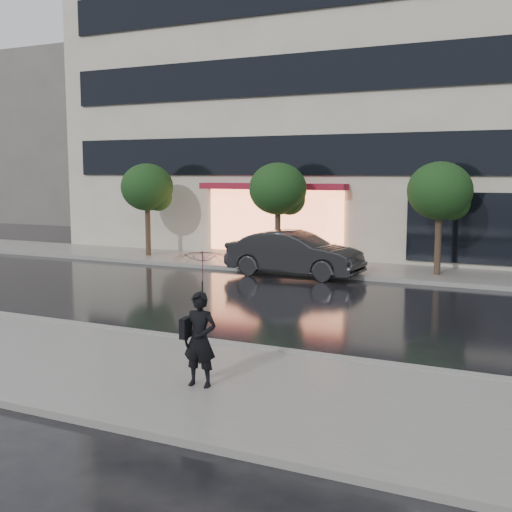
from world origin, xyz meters
The scene contains 12 objects.
ground centered at (0.00, 0.00, 0.00)m, with size 120.00×120.00×0.00m, color black.
sidewalk_near centered at (0.00, -3.25, 0.06)m, with size 60.00×4.50×0.12m, color slate.
sidewalk_far centered at (0.00, 10.25, 0.06)m, with size 60.00×3.50×0.12m, color slate.
curb_near centered at (0.00, -1.00, 0.07)m, with size 60.00×0.25×0.14m, color gray.
curb_far centered at (0.00, 8.50, 0.07)m, with size 60.00×0.25×0.14m, color gray.
office_building centered at (0.00, 17.97, 9.00)m, with size 30.00×12.76×18.00m.
bg_building_left centered at (-28.00, 26.00, 6.00)m, with size 14.00×10.00×12.00m, color #59544F.
tree_far_west centered at (-8.94, 10.03, 2.92)m, with size 2.20×2.20×3.99m.
tree_mid_west centered at (-2.94, 10.03, 2.92)m, with size 2.20×2.20×3.99m.
tree_mid_east centered at (3.06, 10.03, 2.92)m, with size 2.20×2.20×3.99m.
parked_car centered at (-1.61, 8.30, 0.79)m, with size 1.67×4.79×1.58m, color black.
pedestrian_with_umbrella centered at (1.61, -3.55, 1.64)m, with size 1.02×1.04×2.27m.
Camera 1 is at (6.83, -12.37, 3.62)m, focal length 45.00 mm.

